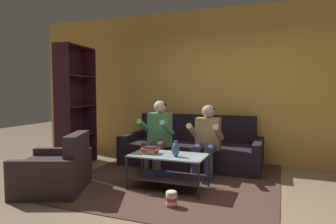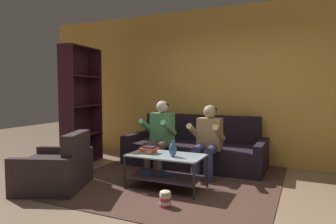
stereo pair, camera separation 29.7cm
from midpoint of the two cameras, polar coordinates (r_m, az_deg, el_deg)
name	(u,v)px [view 2 (the right image)]	position (r m, az deg, el deg)	size (l,w,h in m)	color
ground	(184,208)	(3.65, 5.56, -17.72)	(16.80, 16.80, 0.00)	#92795F
back_partition	(233,85)	(5.77, 13.82, 4.95)	(8.40, 0.12, 2.90)	gold
couch	(195,150)	(5.50, 6.64, -7.16)	(2.49, 0.96, 0.89)	black
person_seated_left	(160,133)	(5.07, 0.07, -4.04)	(0.50, 0.58, 1.18)	brown
person_seated_right	(208,138)	(4.78, 9.34, -4.92)	(0.50, 0.58, 1.12)	#3A3B64
coffee_table	(165,166)	(4.18, 1.56, -10.28)	(1.04, 0.55, 0.48)	#A9BEC8
area_rug	(179,177)	(4.79, 3.93, -12.28)	(3.00, 3.34, 0.01)	#4B3228
vase	(173,149)	(4.00, 3.08, -7.12)	(0.11, 0.11, 0.21)	#345783
book_stack	(149,150)	(4.21, -1.66, -7.25)	(0.25, 0.21, 0.10)	#937855
bookshelf	(78,117)	(5.69, -15.36, -0.93)	(0.41, 0.95, 2.15)	#371721
armchair	(56,170)	(4.44, -18.72, -10.40)	(1.10, 1.14, 0.78)	#322627
popcorn_tub	(165,199)	(3.62, 1.93, -16.22)	(0.13, 0.13, 0.20)	red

